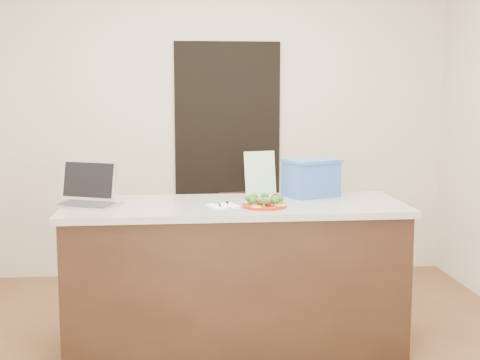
{
  "coord_description": "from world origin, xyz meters",
  "views": [
    {
      "loc": [
        -0.36,
        -3.71,
        1.62
      ],
      "look_at": [
        0.03,
        0.2,
        1.07
      ],
      "focal_mm": 50.0,
      "sensor_mm": 36.0,
      "label": 1
    }
  ],
  "objects": [
    {
      "name": "island",
      "position": [
        0.0,
        0.25,
        0.46
      ],
      "size": [
        2.06,
        0.76,
        0.92
      ],
      "color": "black",
      "rests_on": "ground"
    },
    {
      "name": "broccoli",
      "position": [
        0.16,
        0.11,
        0.97
      ],
      "size": [
        0.22,
        0.22,
        0.04
      ],
      "color": "#194312",
      "rests_on": "plate"
    },
    {
      "name": "meatballs",
      "position": [
        0.16,
        0.11,
        0.96
      ],
      "size": [
        0.1,
        0.1,
        0.04
      ],
      "color": "brown",
      "rests_on": "plate"
    },
    {
      "name": "plate",
      "position": [
        0.16,
        0.11,
        0.93
      ],
      "size": [
        0.26,
        0.26,
        0.02
      ],
      "rotation": [
        0.0,
        0.0,
        0.26
      ],
      "color": "maroon",
      "rests_on": "island"
    },
    {
      "name": "fork",
      "position": [
        -0.09,
        0.17,
        0.93
      ],
      "size": [
        0.03,
        0.15,
        0.0
      ],
      "rotation": [
        0.0,
        0.0,
        0.01
      ],
      "color": "#B6B7BB",
      "rests_on": "napkin"
    },
    {
      "name": "leaflet",
      "position": [
        0.18,
        0.45,
        1.07
      ],
      "size": [
        0.21,
        0.1,
        0.29
      ],
      "primitive_type": "cube",
      "rotation": [
        -0.14,
        0.0,
        0.27
      ],
      "color": "silver",
      "rests_on": "island"
    },
    {
      "name": "blue_box",
      "position": [
        0.52,
        0.48,
        1.04
      ],
      "size": [
        0.4,
        0.36,
        0.24
      ],
      "rotation": [
        0.0,
        0.0,
        0.42
      ],
      "color": "#2D51A5",
      "rests_on": "island"
    },
    {
      "name": "laptop",
      "position": [
        -0.88,
        0.31,
        0.99
      ],
      "size": [
        0.44,
        0.43,
        0.26
      ],
      "rotation": [
        0.0,
        0.0,
        -0.42
      ],
      "color": "#AEAFB3",
      "rests_on": "island"
    },
    {
      "name": "pepper_rings",
      "position": [
        0.16,
        0.11,
        0.94
      ],
      "size": [
        0.24,
        0.24,
        0.01
      ],
      "color": "yellow",
      "rests_on": "plate"
    },
    {
      "name": "napkin",
      "position": [
        -0.07,
        0.17,
        0.92
      ],
      "size": [
        0.2,
        0.2,
        0.01
      ],
      "primitive_type": "cube",
      "rotation": [
        0.0,
        0.0,
        0.31
      ],
      "color": "white",
      "rests_on": "island"
    },
    {
      "name": "doorway",
      "position": [
        0.1,
        1.98,
        1.0
      ],
      "size": [
        0.9,
        0.02,
        2.0
      ],
      "primitive_type": "cube",
      "color": "black",
      "rests_on": "ground"
    },
    {
      "name": "room_shell",
      "position": [
        0.0,
        0.0,
        1.62
      ],
      "size": [
        4.0,
        4.0,
        4.0
      ],
      "color": "white",
      "rests_on": "ground"
    },
    {
      "name": "chair",
      "position": [
        0.15,
        1.15,
        0.47
      ],
      "size": [
        0.43,
        0.43,
        0.83
      ],
      "rotation": [
        0.0,
        0.0,
        0.18
      ],
      "color": "#381410",
      "rests_on": "ground"
    },
    {
      "name": "knife",
      "position": [
        -0.04,
        0.15,
        0.93
      ],
      "size": [
        0.02,
        0.19,
        0.01
      ],
      "rotation": [
        0.0,
        0.0,
        0.01
      ],
      "color": "white",
      "rests_on": "napkin"
    },
    {
      "name": "yogurt_bottle",
      "position": [
        0.23,
        0.12,
        0.95
      ],
      "size": [
        0.04,
        0.04,
        0.08
      ],
      "rotation": [
        0.0,
        0.0,
        -0.24
      ],
      "color": "beige",
      "rests_on": "island"
    }
  ]
}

